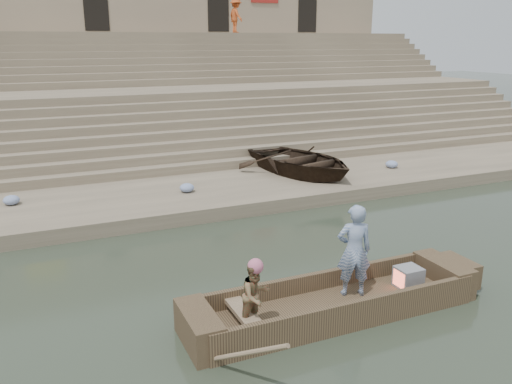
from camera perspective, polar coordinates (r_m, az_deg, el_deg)
ground at (r=10.50m, az=16.16°, el=-11.88°), size 120.00×120.00×0.00m
lower_landing at (r=16.85m, az=-1.24°, el=0.21°), size 32.00×4.00×0.40m
mid_landing at (r=23.56m, az=-8.34°, el=7.61°), size 32.00×3.00×2.80m
upper_landing at (r=30.20m, az=-12.11°, el=11.56°), size 32.00×3.00×5.20m
ghat_steps at (r=25.13m, az=-9.43°, el=9.00°), size 32.00×11.00×5.20m
building_wall at (r=34.05m, az=-13.89°, el=16.99°), size 32.00×5.07×11.20m
main_rowboat at (r=9.93m, az=8.36°, el=-12.38°), size 5.00×1.30×0.22m
rowboat_trim at (r=9.93m, az=9.48°, el=-11.14°), size 6.04×2.63×1.84m
standing_man at (r=9.89m, az=10.55°, el=-6.24°), size 0.74×0.60×1.76m
rowing_man at (r=8.76m, az=-0.05°, el=-11.16°), size 0.67×0.59×1.17m
television at (r=10.69m, az=16.11°, el=-8.85°), size 0.46×0.42×0.40m
beached_rowboat at (r=18.06m, az=4.85°, el=3.40°), size 4.13×5.06×0.92m
pedestrian at (r=30.78m, az=-2.18°, el=18.52°), size 0.79×1.24×1.83m
cloth_bundles at (r=16.32m, az=-10.80°, el=0.60°), size 14.17×1.75×0.26m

